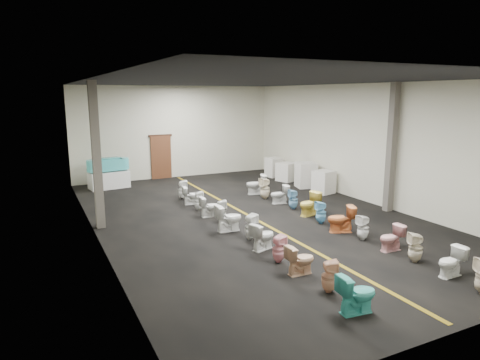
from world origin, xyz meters
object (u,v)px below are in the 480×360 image
(toilet_left_6, at_px, (229,218))
(toilet_right_7, at_px, (309,204))
(appliance_crate_b, at_px, (306,175))
(toilet_right_4, at_px, (363,228))
(toilet_left_2, at_px, (300,260))
(toilet_left_9, at_px, (199,201))
(toilet_left_1, at_px, (329,276))
(toilet_right_3, at_px, (391,238))
(appliance_crate_c, at_px, (287,172))
(appliance_crate_d, at_px, (274,167))
(toilet_left_4, at_px, (263,236))
(toilet_left_10, at_px, (192,195))
(toilet_left_0, at_px, (357,294))
(toilet_right_10, at_px, (265,188))
(toilet_right_5, at_px, (341,219))
(toilet_right_6, at_px, (321,212))
(toilet_right_2, at_px, (416,248))
(toilet_left_8, at_px, (210,206))
(toilet_right_8, at_px, (293,199))
(toilet_right_11, at_px, (256,184))
(bathtub, at_px, (108,164))
(toilet_left_5, at_px, (251,227))
(toilet_left_11, at_px, (182,190))
(toilet_right_1, at_px, (451,262))
(toilet_left_3, at_px, (279,249))
(toilet_left_7, at_px, (221,211))
(appliance_crate_a, at_px, (324,182))
(display_table, at_px, (109,180))

(toilet_left_6, bearing_deg, toilet_right_7, -81.66)
(appliance_crate_b, distance_m, toilet_right_4, 7.11)
(toilet_left_2, xyz_separation_m, toilet_left_9, (-0.11, 6.26, -0.01))
(toilet_left_1, relative_size, toilet_right_3, 1.02)
(appliance_crate_c, distance_m, appliance_crate_d, 1.21)
(toilet_left_4, distance_m, toilet_left_10, 5.40)
(toilet_left_0, distance_m, toilet_right_10, 9.15)
(toilet_right_5, xyz_separation_m, toilet_right_10, (0.03, 4.68, 0.02))
(toilet_left_4, distance_m, toilet_right_6, 3.06)
(appliance_crate_c, bearing_deg, toilet_right_2, -104.63)
(toilet_left_8, height_order, toilet_right_8, toilet_right_8)
(toilet_right_11, bearing_deg, bathtub, -109.96)
(toilet_left_5, relative_size, toilet_right_11, 0.90)
(toilet_right_2, distance_m, toilet_right_3, 0.86)
(toilet_left_6, bearing_deg, toilet_left_9, 1.86)
(appliance_crate_b, distance_m, toilet_left_8, 6.14)
(toilet_right_3, relative_size, toilet_right_5, 0.85)
(appliance_crate_c, height_order, toilet_right_6, appliance_crate_c)
(appliance_crate_c, height_order, toilet_right_3, appliance_crate_c)
(toilet_right_5, bearing_deg, toilet_left_4, -64.43)
(toilet_right_8, bearing_deg, toilet_right_5, 9.53)
(toilet_left_5, distance_m, toilet_left_11, 5.51)
(bathtub, height_order, toilet_right_10, bathtub)
(appliance_crate_b, xyz_separation_m, toilet_left_4, (-5.56, -5.98, -0.19))
(bathtub, relative_size, toilet_left_9, 2.68)
(toilet_left_11, height_order, toilet_right_1, toilet_left_11)
(toilet_left_3, height_order, toilet_right_5, toilet_right_5)
(toilet_left_7, xyz_separation_m, toilet_right_3, (2.99, -4.38, -0.02))
(toilet_left_9, bearing_deg, toilet_left_2, -171.93)
(toilet_left_3, relative_size, toilet_left_9, 1.01)
(toilet_left_0, height_order, toilet_right_11, toilet_right_11)
(toilet_right_7, distance_m, toilet_right_8, 0.92)
(appliance_crate_a, relative_size, toilet_left_7, 1.30)
(toilet_left_4, bearing_deg, toilet_left_2, 161.69)
(toilet_left_0, distance_m, toilet_right_2, 3.28)
(toilet_left_10, height_order, toilet_right_3, toilet_right_3)
(display_table, distance_m, toilet_right_7, 9.29)
(toilet_left_11, distance_m, toilet_right_3, 8.53)
(appliance_crate_b, height_order, toilet_left_5, appliance_crate_b)
(toilet_left_3, relative_size, toilet_right_5, 0.85)
(toilet_left_0, xyz_separation_m, toilet_left_5, (0.14, 4.59, -0.01))
(toilet_left_6, height_order, toilet_right_3, toilet_left_6)
(toilet_left_1, distance_m, toilet_right_6, 4.92)
(toilet_left_6, relative_size, toilet_left_8, 1.18)
(appliance_crate_b, xyz_separation_m, appliance_crate_d, (0.00, 2.80, -0.07))
(toilet_left_7, relative_size, toilet_left_8, 1.05)
(appliance_crate_d, xyz_separation_m, toilet_right_1, (-2.57, -12.22, -0.14))
(appliance_crate_c, xyz_separation_m, toilet_left_6, (-5.72, -5.76, -0.03))
(appliance_crate_c, relative_size, toilet_left_6, 1.07)
(toilet_left_7, height_order, toilet_left_8, toilet_left_7)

